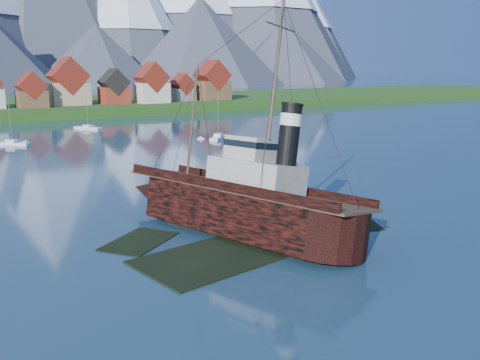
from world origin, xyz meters
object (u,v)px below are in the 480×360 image
tugboat_wreck (230,201)px  sailboat_c (12,144)px  sailboat_d (218,138)px  sailboat_e (88,128)px

tugboat_wreck → sailboat_c: 79.37m
sailboat_d → sailboat_e: size_ratio=1.11×
sailboat_c → sailboat_e: 30.96m
tugboat_wreck → sailboat_c: size_ratio=3.10×
tugboat_wreck → sailboat_d: tugboat_wreck is taller
sailboat_d → sailboat_e: (-20.20, 36.66, -0.04)m
tugboat_wreck → sailboat_e: bearing=64.9°
sailboat_d → sailboat_e: bearing=166.6°
sailboat_c → sailboat_e: (23.47, 20.19, -0.02)m
sailboat_c → sailboat_d: bearing=-67.2°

